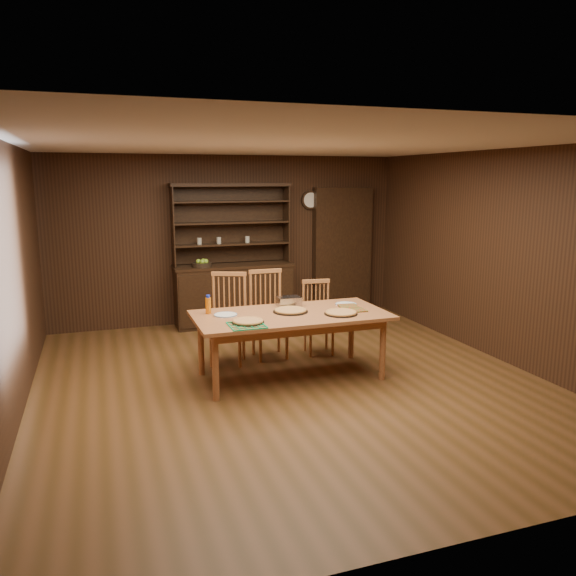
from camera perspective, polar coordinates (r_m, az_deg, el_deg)
name	(u,v)px	position (r m, az deg, el deg)	size (l,w,h in m)	color
floor	(292,383)	(6.37, 0.39, -9.58)	(6.00, 6.00, 0.00)	brown
room_shell	(292,242)	(5.99, 0.41, 4.67)	(6.00, 6.00, 6.00)	white
china_hutch	(233,286)	(8.76, -5.56, 0.17)	(1.84, 0.52, 2.17)	black
doorway	(342,251)	(9.43, 5.49, 3.75)	(1.00, 0.18, 2.10)	black
wall_clock	(310,200)	(9.20, 2.29, 8.92)	(0.30, 0.05, 0.30)	black
dining_table	(291,319)	(6.34, 0.28, -3.21)	(2.17, 1.08, 0.75)	#A9693A
chair_left	(228,315)	(6.97, -6.08, -2.72)	(0.59, 0.58, 1.11)	#BD7940
chair_center	(268,311)	(7.16, -2.07, -2.31)	(0.46, 0.43, 1.11)	#BD7940
chair_right	(317,314)	(7.33, 3.01, -2.70)	(0.43, 0.41, 0.95)	#BD7940
pizza_left	(248,321)	(5.93, -4.09, -3.39)	(0.34, 0.34, 0.04)	black
pizza_right	(341,313)	(6.32, 5.40, -2.51)	(0.37, 0.37, 0.04)	black
pizza_center	(290,311)	(6.39, 0.25, -2.30)	(0.40, 0.40, 0.04)	black
cooling_rack	(247,325)	(5.82, -4.22, -3.77)	(0.35, 0.35, 0.02)	#0B9753
plate_left	(226,315)	(6.27, -6.36, -2.72)	(0.26, 0.26, 0.02)	white
plate_right	(346,304)	(6.79, 5.91, -1.64)	(0.26, 0.26, 0.02)	white
foil_dish	(289,301)	(6.69, 0.09, -1.37)	(0.27, 0.20, 0.11)	silver
juice_bottle	(208,305)	(6.37, -8.11, -1.71)	(0.06, 0.06, 0.21)	orange
pot_holder_a	(357,310)	(6.50, 6.98, -2.24)	(0.20, 0.20, 0.02)	#AC1913
pot_holder_b	(348,306)	(6.68, 6.14, -1.86)	(0.22, 0.22, 0.02)	#AC1913
fruit_bowl	(202,264)	(8.53, -8.74, 2.44)	(0.30, 0.30, 0.12)	black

